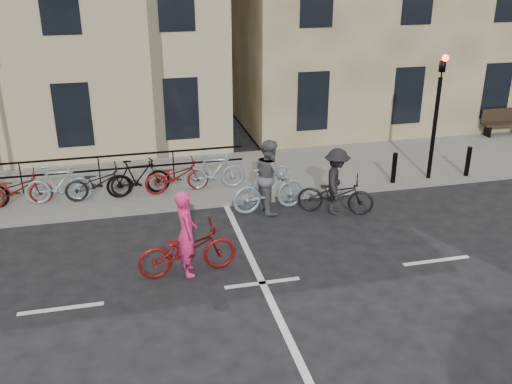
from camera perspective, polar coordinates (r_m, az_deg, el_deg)
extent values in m
plane|color=black|center=(11.98, 0.64, -9.10)|extent=(120.00, 120.00, 0.00)
cube|color=slate|center=(17.12, -17.53, 0.21)|extent=(46.00, 4.00, 0.15)
cylinder|color=black|center=(17.32, 17.39, 6.01)|extent=(0.12, 0.12, 3.00)
imported|color=black|center=(16.90, 18.17, 12.35)|extent=(0.15, 0.18, 0.90)
sphere|color=#FF0C05|center=(16.78, 18.42, 12.60)|extent=(0.18, 0.18, 0.18)
cylinder|color=black|center=(16.98, 13.65, 2.36)|extent=(0.14, 0.14, 0.90)
cylinder|color=black|center=(18.17, 20.44, 2.89)|extent=(0.14, 0.14, 0.90)
cube|color=black|center=(22.56, 22.14, 5.66)|extent=(0.06, 0.38, 0.40)
cube|color=black|center=(22.85, 23.46, 6.26)|extent=(1.60, 0.40, 0.06)
cube|color=black|center=(22.92, 23.31, 7.09)|extent=(1.60, 0.06, 0.50)
cube|color=black|center=(16.82, -17.17, 1.87)|extent=(9.35, 0.04, 0.95)
imported|color=maroon|center=(16.18, -22.85, 0.24)|extent=(1.80, 0.63, 0.95)
imported|color=#8BA8B6|center=(16.01, -19.19, 0.75)|extent=(1.75, 0.49, 1.05)
imported|color=black|center=(15.94, -15.43, 0.92)|extent=(1.80, 0.63, 0.95)
imported|color=black|center=(15.91, -11.69, 1.44)|extent=(1.75, 0.49, 1.05)
imported|color=maroon|center=(15.98, -7.92, 1.60)|extent=(1.80, 0.63, 0.95)
imported|color=#8BA8B6|center=(16.08, -4.21, 2.09)|extent=(1.75, 0.49, 1.05)
imported|color=maroon|center=(12.17, -6.89, -5.73)|extent=(2.17, 0.91, 1.11)
imported|color=#EB2972|center=(11.99, -6.97, -4.10)|extent=(0.51, 0.72, 1.88)
imported|color=#8BA8B6|center=(14.96, 1.33, 0.27)|extent=(2.09, 0.84, 1.22)
imported|color=#5A5A5F|center=(14.83, 1.35, 1.60)|extent=(0.87, 1.04, 1.96)
imported|color=black|center=(15.01, 7.96, -0.24)|extent=(2.09, 1.43, 1.04)
imported|color=black|center=(14.88, 8.04, 1.05)|extent=(1.06, 1.31, 1.77)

